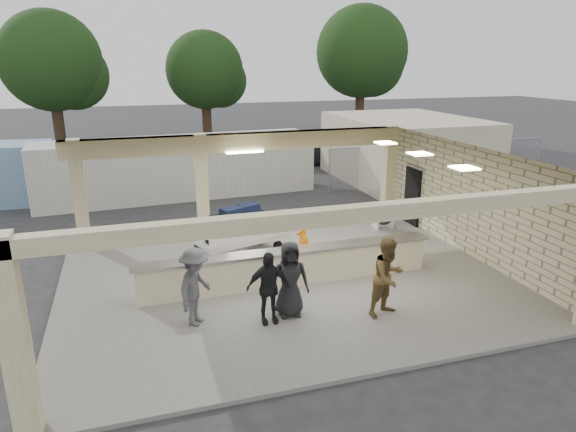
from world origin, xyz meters
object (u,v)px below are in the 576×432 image
object	(u,v)px
baggage_handler	(303,237)
car_white_a	(380,156)
drum_fan	(383,214)
passenger_a	(388,277)
luggage_cart	(237,230)
passenger_d	(290,279)
container_white	(179,167)
car_white_b	(412,156)
car_dark	(306,153)
baggage_counter	(288,267)
passenger_c	(195,287)
passenger_b	(268,288)

from	to	relation	value
baggage_handler	car_white_a	xyz separation A→B (m)	(8.85, 12.26, -0.19)
drum_fan	baggage_handler	distance (m)	4.50
baggage_handler	passenger_a	world-z (taller)	passenger_a
baggage_handler	luggage_cart	bearing A→B (deg)	-87.09
passenger_d	container_white	distance (m)	12.55
car_white_a	container_white	size ratio (longest dim) A/B	0.41
passenger_a	car_white_b	size ratio (longest dim) A/B	0.42
passenger_a	drum_fan	bearing A→B (deg)	44.51
car_white_b	car_dark	distance (m)	6.03
car_white_a	container_white	bearing A→B (deg)	82.33
drum_fan	passenger_d	xyz separation A→B (m)	(-5.22, -5.29, 0.41)
car_white_b	container_white	size ratio (longest dim) A/B	0.37
baggage_handler	passenger_a	distance (m)	3.74
luggage_cart	car_white_b	xyz separation A→B (m)	(12.34, 10.61, -0.23)
baggage_counter	drum_fan	bearing A→B (deg)	37.23
luggage_cart	drum_fan	bearing A→B (deg)	-4.23
container_white	passenger_d	bearing A→B (deg)	-88.30
passenger_c	car_dark	world-z (taller)	passenger_c
luggage_cart	container_white	distance (m)	8.39
passenger_c	car_white_b	size ratio (longest dim) A/B	0.41
luggage_cart	baggage_handler	size ratio (longest dim) A/B	1.90
passenger_b	car_white_b	distance (m)	19.51
passenger_b	car_dark	world-z (taller)	passenger_b
passenger_a	container_white	xyz separation A→B (m)	(-3.46, 13.13, 0.26)
passenger_b	passenger_a	bearing A→B (deg)	-8.29
car_dark	drum_fan	bearing A→B (deg)	173.54
passenger_b	passenger_c	distance (m)	1.65
car_white_b	passenger_a	bearing A→B (deg)	157.69
baggage_counter	car_dark	bearing A→B (deg)	68.88
car_white_a	passenger_d	bearing A→B (deg)	124.93
passenger_d	car_white_a	xyz separation A→B (m)	(10.22, 15.24, -0.31)
baggage_handler	passenger_c	world-z (taller)	passenger_c
passenger_d	car_white_a	world-z (taller)	passenger_d
car_white_b	car_dark	xyz separation A→B (m)	(-5.35, 2.78, -0.01)
passenger_b	car_dark	size ratio (longest dim) A/B	0.41
car_white_b	container_white	xyz separation A→B (m)	(-13.20, -2.26, 0.60)
baggage_counter	passenger_c	world-z (taller)	passenger_c
drum_fan	passenger_a	distance (m)	6.67
passenger_b	car_white_b	size ratio (longest dim) A/B	0.38
drum_fan	car_dark	size ratio (longest dim) A/B	0.22
drum_fan	passenger_d	distance (m)	7.45
baggage_handler	container_white	bearing A→B (deg)	-128.29
baggage_counter	passenger_a	size ratio (longest dim) A/B	4.29
luggage_cart	passenger_b	bearing A→B (deg)	-108.59
luggage_cart	passenger_d	bearing A→B (deg)	-100.65
container_white	baggage_handler	bearing A→B (deg)	-78.60
passenger_a	car_white_b	world-z (taller)	passenger_a
drum_fan	car_white_a	world-z (taller)	car_white_a
luggage_cart	car_white_b	bearing A→B (deg)	24.83
luggage_cart	car_dark	world-z (taller)	luggage_cart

